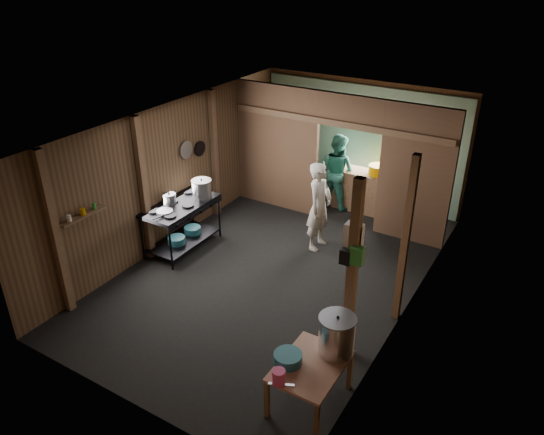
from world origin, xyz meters
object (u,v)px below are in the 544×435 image
Objects in this scene: gas_range at (182,226)px; pink_bucket at (279,377)px; stock_pot at (337,336)px; stove_pot_large at (202,189)px; cook at (319,206)px; yellow_tub at (377,170)px; prep_table at (310,383)px.

pink_bucket is (3.53, -2.54, 0.23)m from gas_range.
stove_pot_large is at bearing 149.67° from stock_pot.
yellow_tub is at bearing -10.02° from cook.
cook reaches higher than stock_pot.
stock_pot is at bearing -74.37° from yellow_tub.
cook is (-0.37, -1.89, -0.12)m from yellow_tub.
prep_table is 5.41× the size of pink_bucket.
stock_pot is at bearing -30.33° from stove_pot_large.
prep_table is at bearing -153.99° from cook.
cook reaches higher than prep_table.
stove_pot_large reaches higher than prep_table.
stove_pot_large reaches higher than gas_range.
pink_bucket is at bearing -79.61° from yellow_tub.
gas_range is 4.36m from pink_bucket.
prep_table is 3.80m from cook.
pink_bucket is 0.11× the size of cook.
gas_range is 2.52m from cook.
stock_pot reaches higher than gas_range.
yellow_tub is (-1.05, 5.75, 0.27)m from pink_bucket.
gas_range is 0.76m from stove_pot_large.
stock_pot is at bearing -24.21° from gas_range.
gas_range is 4.27m from prep_table.
gas_range is 4.13× the size of stove_pot_large.
yellow_tub is at bearing 52.27° from gas_range.
pink_bucket is (-0.18, -0.45, 0.38)m from prep_table.
stove_pot_large is at bearing 68.15° from gas_range.
gas_range is at bearing 144.25° from pink_bucket.
cook reaches higher than stove_pot_large.
gas_range is 8.25× the size of pink_bucket.
stove_pot_large is 0.69× the size of stock_pot.
prep_table is at bearing -29.50° from gas_range.
gas_range is 0.91× the size of cook.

